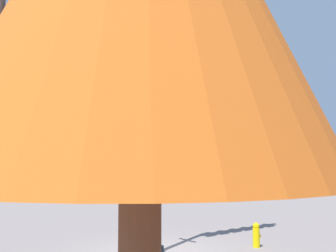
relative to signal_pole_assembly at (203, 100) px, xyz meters
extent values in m
plane|color=gray|center=(-2.06, 0.03, -5.19)|extent=(120.00, 120.00, 0.00)
cylinder|color=black|center=(-2.06, 0.03, -1.72)|extent=(0.20, 0.20, 6.94)
cylinder|color=black|center=(-2.06, 0.03, -5.09)|extent=(0.36, 0.36, 0.20)
cylinder|color=black|center=(0.33, -0.04, 1.15)|extent=(4.78, 0.28, 0.14)
cylinder|color=black|center=(-0.98, 0.00, 0.65)|extent=(2.18, 0.14, 1.07)
cube|color=black|center=(-1.32, 0.01, 0.40)|extent=(0.33, 0.37, 1.10)
cube|color=black|center=(-1.33, -0.19, 0.40)|extent=(0.44, 0.05, 1.22)
sphere|color=#FF2018|center=(-1.32, 0.21, 0.74)|extent=(0.22, 0.22, 0.22)
cylinder|color=black|center=(-1.31, 0.27, 0.79)|extent=(0.24, 0.15, 0.23)
sphere|color=#855607|center=(-1.32, 0.21, 0.40)|extent=(0.22, 0.22, 0.22)
cylinder|color=black|center=(-1.31, 0.27, 0.45)|extent=(0.24, 0.15, 0.23)
sphere|color=#0B621E|center=(-1.32, 0.21, 0.06)|extent=(0.22, 0.22, 0.22)
cylinder|color=black|center=(-1.31, 0.27, 0.11)|extent=(0.24, 0.15, 0.23)
cube|color=black|center=(-0.59, -0.01, 0.40)|extent=(0.33, 0.37, 1.10)
cube|color=black|center=(-0.59, -0.21, 0.40)|extent=(0.44, 0.05, 1.22)
sphere|color=#FF2018|center=(-0.58, 0.19, 0.74)|extent=(0.22, 0.22, 0.22)
cylinder|color=black|center=(-0.58, 0.25, 0.79)|extent=(0.24, 0.15, 0.23)
sphere|color=#855607|center=(-0.58, 0.19, 0.40)|extent=(0.22, 0.22, 0.22)
cylinder|color=black|center=(-0.58, 0.25, 0.45)|extent=(0.24, 0.15, 0.23)
sphere|color=#0B621E|center=(-0.58, 0.19, 0.06)|extent=(0.22, 0.22, 0.22)
cylinder|color=black|center=(-0.58, 0.25, 0.11)|extent=(0.24, 0.15, 0.23)
cube|color=black|center=(0.15, -0.03, 0.40)|extent=(0.33, 0.37, 1.10)
cube|color=black|center=(0.14, -0.23, 0.40)|extent=(0.44, 0.05, 1.22)
sphere|color=#FF2018|center=(0.15, 0.17, 0.74)|extent=(0.22, 0.22, 0.22)
cylinder|color=black|center=(0.15, 0.23, 0.79)|extent=(0.23, 0.15, 0.23)
sphere|color=#855607|center=(0.15, 0.17, 0.40)|extent=(0.22, 0.22, 0.22)
cylinder|color=black|center=(0.15, 0.23, 0.45)|extent=(0.23, 0.15, 0.23)
sphere|color=#0B621E|center=(0.15, 0.17, 0.06)|extent=(0.22, 0.22, 0.22)
cylinder|color=black|center=(0.15, 0.23, 0.11)|extent=(0.23, 0.15, 0.23)
cube|color=black|center=(0.88, -0.05, 0.40)|extent=(0.32, 0.36, 1.10)
cube|color=black|center=(0.88, -0.25, 0.40)|extent=(0.44, 0.04, 1.22)
sphere|color=#FF2018|center=(0.88, 0.15, 0.74)|extent=(0.22, 0.22, 0.22)
cylinder|color=black|center=(0.88, 0.21, 0.79)|extent=(0.23, 0.14, 0.23)
sphere|color=#855607|center=(0.88, 0.15, 0.40)|extent=(0.22, 0.22, 0.22)
cylinder|color=black|center=(0.88, 0.21, 0.45)|extent=(0.23, 0.14, 0.23)
sphere|color=#0B621E|center=(0.88, 0.15, 0.06)|extent=(0.22, 0.22, 0.22)
cylinder|color=black|center=(0.88, 0.21, 0.11)|extent=(0.23, 0.14, 0.23)
cube|color=black|center=(1.61, -0.08, 0.40)|extent=(0.33, 0.37, 1.10)
cube|color=black|center=(1.61, -0.28, 0.40)|extent=(0.44, 0.05, 1.22)
sphere|color=#FF2018|center=(1.62, 0.12, 0.74)|extent=(0.22, 0.22, 0.22)
cylinder|color=black|center=(1.62, 0.18, 0.79)|extent=(0.24, 0.15, 0.23)
sphere|color=#855607|center=(1.62, 0.12, 0.40)|extent=(0.22, 0.22, 0.22)
cylinder|color=black|center=(1.62, 0.18, 0.45)|extent=(0.24, 0.15, 0.23)
sphere|color=#0B621E|center=(1.62, 0.12, 0.06)|extent=(0.22, 0.22, 0.22)
cylinder|color=black|center=(1.62, 0.18, 0.11)|extent=(0.24, 0.15, 0.23)
cube|color=black|center=(2.35, -0.10, 0.40)|extent=(0.32, 0.36, 1.10)
cube|color=black|center=(2.35, -0.30, 0.40)|extent=(0.44, 0.04, 1.22)
sphere|color=#FF2018|center=(2.35, 0.10, 0.74)|extent=(0.22, 0.22, 0.22)
cylinder|color=black|center=(2.35, 0.16, 0.79)|extent=(0.23, 0.14, 0.23)
sphere|color=#855607|center=(2.35, 0.10, 0.40)|extent=(0.22, 0.22, 0.22)
cylinder|color=black|center=(2.35, 0.16, 0.45)|extent=(0.23, 0.14, 0.23)
sphere|color=#0B621E|center=(2.35, 0.10, 0.06)|extent=(0.22, 0.22, 0.22)
cylinder|color=black|center=(2.35, 0.16, 0.11)|extent=(0.23, 0.14, 0.23)
cube|color=white|center=(0.57, -0.05, 1.45)|extent=(0.94, 0.05, 0.26)
cube|color=#15742F|center=(0.57, -0.05, 1.45)|extent=(0.90, 0.06, 0.22)
cube|color=white|center=(-2.06, 0.03, -1.15)|extent=(0.05, 0.94, 0.26)
cube|color=#0F672D|center=(-2.06, 0.03, -1.15)|extent=(0.06, 0.90, 0.22)
cylinder|color=yellow|center=(0.97, -1.56, -4.86)|extent=(0.24, 0.24, 0.65)
sphere|color=#DFC306|center=(0.97, -1.56, -4.47)|extent=(0.22, 0.22, 0.22)
cylinder|color=yellow|center=(1.12, -1.56, -4.83)|extent=(0.12, 0.10, 0.10)
camera|label=1|loc=(-10.40, -10.54, -2.22)|focal=43.34mm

